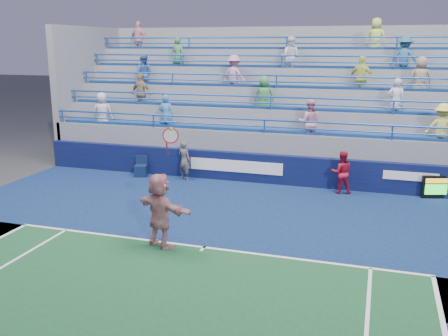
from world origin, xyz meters
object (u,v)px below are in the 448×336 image
(line_judge, at_px, (184,160))
(serve_speed_board, at_px, (439,187))
(tennis_player, at_px, (160,210))
(ball_girl, at_px, (342,172))
(judge_chair, at_px, (141,170))

(line_judge, bearing_deg, serve_speed_board, -158.10)
(tennis_player, distance_m, line_judge, 6.52)
(tennis_player, distance_m, ball_girl, 7.41)
(judge_chair, relative_size, ball_girl, 0.54)
(serve_speed_board, height_order, line_judge, line_judge)
(line_judge, bearing_deg, tennis_player, 126.25)
(ball_girl, bearing_deg, serve_speed_board, 174.42)
(serve_speed_board, bearing_deg, ball_girl, -173.54)
(judge_chair, height_order, line_judge, line_judge)
(judge_chair, distance_m, line_judge, 1.89)
(serve_speed_board, xyz_separation_m, line_judge, (-9.06, -0.33, 0.36))
(tennis_player, bearing_deg, serve_speed_board, 42.33)
(ball_girl, bearing_deg, judge_chair, -11.88)
(ball_girl, bearing_deg, tennis_player, 45.03)
(serve_speed_board, xyz_separation_m, tennis_player, (-7.22, -6.58, 0.58))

